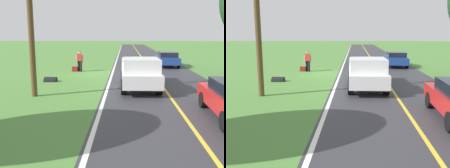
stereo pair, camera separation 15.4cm
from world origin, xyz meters
TOP-DOWN VIEW (x-y plane):
  - ground_plane at (0.00, 0.00)m, footprint 200.00×200.00m
  - road_surface at (-4.37, 0.00)m, footprint 6.86×120.00m
  - lane_edge_line at (-1.11, 0.00)m, footprint 0.16×117.60m
  - lane_centre_line at (-4.37, 0.00)m, footprint 0.14×117.60m
  - hitchhiker_walking at (1.65, -1.14)m, footprint 0.62×0.51m
  - suitcase_carried at (2.07, -1.05)m, footprint 0.46×0.21m
  - pickup_truck_passing at (-2.94, 5.73)m, footprint 2.18×5.44m
  - sedan_near_oncoming at (-6.21, -5.05)m, footprint 2.00×4.44m
  - utility_pole_roadside at (2.42, 7.77)m, footprint 0.28×0.28m
  - drainage_culvert at (2.78, 3.65)m, footprint 0.80×0.60m

SIDE VIEW (x-z plane):
  - ground_plane at x=0.00m, z-range 0.00..0.00m
  - drainage_culvert at x=2.78m, z-range -0.30..0.30m
  - road_surface at x=-4.37m, z-range 0.00..0.00m
  - lane_edge_line at x=-1.11m, z-range 0.00..0.01m
  - lane_centre_line at x=-4.37m, z-range 0.00..0.01m
  - suitcase_carried at x=2.07m, z-range 0.00..0.42m
  - sedan_near_oncoming at x=-6.21m, z-range 0.05..1.46m
  - pickup_truck_passing at x=-2.94m, z-range 0.06..1.88m
  - hitchhiker_walking at x=1.65m, z-range 0.11..1.85m
  - utility_pole_roadside at x=2.42m, z-range 0.00..8.27m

